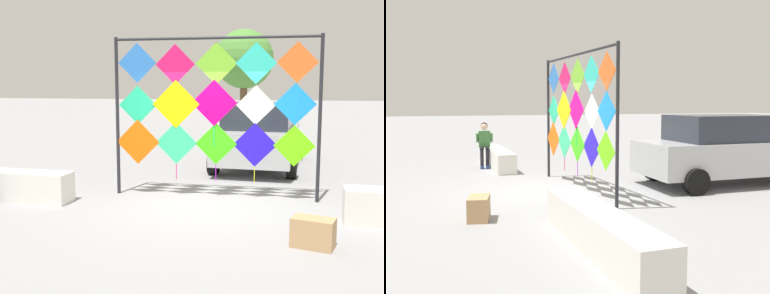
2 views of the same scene
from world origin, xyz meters
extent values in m
plane|color=gray|center=(0.00, 0.00, 0.00)|extent=(120.00, 120.00, 0.00)
cylinder|color=#232328|center=(-1.90, 0.66, 1.60)|extent=(0.07, 0.07, 3.20)
cylinder|color=#232328|center=(2.11, 0.87, 1.60)|extent=(0.07, 0.07, 3.20)
cylinder|color=#232328|center=(0.11, 0.76, 3.15)|extent=(4.02, 0.27, 0.06)
cube|color=#F76009|center=(-1.47, 0.67, 1.09)|extent=(0.91, 0.06, 0.91)
cube|color=#32D489|center=(-0.67, 0.71, 1.09)|extent=(0.85, 0.06, 0.85)
cylinder|color=#E51676|center=(-0.67, 0.72, 0.50)|extent=(0.02, 0.02, 0.32)
cube|color=#3DDF15|center=(0.14, 0.77, 1.09)|extent=(0.83, 0.06, 0.83)
cylinder|color=#BC16E5|center=(0.14, 0.78, 0.51)|extent=(0.02, 0.02, 0.33)
cube|color=#2313DF|center=(0.90, 0.82, 1.09)|extent=(0.86, 0.06, 0.86)
cylinder|color=#D5E516|center=(0.90, 0.83, 0.49)|extent=(0.02, 0.02, 0.33)
cube|color=#68F411|center=(1.65, 0.83, 1.09)|extent=(0.80, 0.05, 0.80)
cube|color=#22CD8C|center=(-1.47, 0.68, 1.84)|extent=(0.79, 0.05, 0.79)
cube|color=yellow|center=(-0.67, 0.70, 1.87)|extent=(0.96, 0.06, 0.96)
cube|color=#F6057B|center=(0.10, 0.75, 1.90)|extent=(0.91, 0.06, 0.91)
cylinder|color=#16E580|center=(0.10, 0.76, 1.24)|extent=(0.02, 0.02, 0.40)
cube|color=white|center=(0.91, 0.83, 1.86)|extent=(0.77, 0.05, 0.77)
cylinder|color=#E516CF|center=(0.91, 0.84, 1.30)|extent=(0.02, 0.02, 0.35)
cube|color=#1991F3|center=(1.65, 0.84, 1.89)|extent=(0.80, 0.05, 0.80)
cube|color=blue|center=(-1.47, 0.68, 2.69)|extent=(0.79, 0.05, 0.79)
cube|color=#E71761|center=(-0.69, 0.73, 2.65)|extent=(0.80, 0.05, 0.80)
cube|color=#79D230|center=(0.13, 0.78, 2.66)|extent=(0.82, 0.06, 0.82)
cube|color=#2FD7BF|center=(0.90, 0.81, 2.66)|extent=(0.79, 0.05, 0.79)
cube|color=orange|center=(1.67, 0.83, 2.67)|extent=(0.78, 0.05, 0.78)
cylinder|color=#16A3E5|center=(1.67, 0.84, 2.07)|extent=(0.02, 0.02, 0.43)
cube|color=#B7B7BC|center=(0.64, 4.63, 0.70)|extent=(2.05, 4.54, 0.80)
cube|color=#282D38|center=(0.63, 4.47, 1.42)|extent=(1.76, 2.56, 0.64)
cylinder|color=black|center=(-0.29, 6.18, 0.30)|extent=(0.25, 0.61, 0.60)
cylinder|color=black|center=(1.64, 6.13, 0.30)|extent=(0.25, 0.61, 0.60)
cylinder|color=black|center=(-0.37, 3.12, 0.30)|extent=(0.25, 0.61, 0.60)
cylinder|color=black|center=(1.56, 3.07, 0.30)|extent=(0.25, 0.61, 0.60)
cube|color=tan|center=(2.00, -1.74, 0.21)|extent=(0.65, 0.48, 0.42)
cylinder|color=brown|center=(-0.80, 11.90, 1.29)|extent=(0.31, 0.31, 2.58)
sphere|color=#4C8938|center=(-0.80, 11.90, 3.34)|extent=(2.52, 2.52, 2.52)
sphere|color=#4C8938|center=(-0.90, 12.43, 3.49)|extent=(1.32, 1.32, 1.32)
camera|label=1|loc=(1.86, -8.23, 2.26)|focal=43.54mm
camera|label=2|loc=(9.61, -2.64, 2.06)|focal=40.58mm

